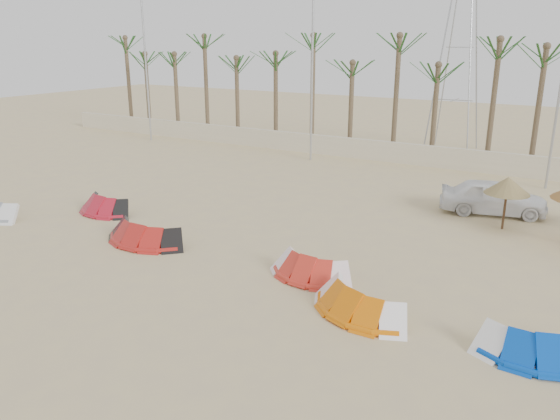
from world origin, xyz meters
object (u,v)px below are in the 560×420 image
Objects in this scene: kite_red_mid at (150,231)px; parasol_left at (508,186)px; kite_grey at (2,204)px; kite_red_right at (314,265)px; kite_orange at (362,298)px; car at (493,197)px; kite_blue at (549,340)px; kite_red_left at (108,203)px.

kite_red_mid is 14.46m from parasol_left.
kite_red_right is (15.22, 1.10, -0.00)m from kite_grey.
kite_orange is at bearing -32.22° from kite_red_right.
car reaches higher than kite_grey.
parasol_left reaches higher than kite_grey.
kite_blue is (22.42, -0.13, -0.00)m from kite_grey.
kite_blue is at bearing -177.79° from car.
parasol_left is 0.49× the size of car.
kite_grey is 1.74× the size of parasol_left.
kite_grey is 21.91m from parasol_left.
car is (15.06, 8.66, 0.36)m from kite_red_left.
parasol_left is at bearing 36.48° from kite_red_mid.
kite_red_right is at bearing 4.12° from kite_grey.
car reaches higher than kite_orange.
kite_orange is 0.99× the size of kite_blue.
parasol_left reaches higher than kite_red_mid.
kite_red_mid is 9.39m from kite_orange.
kite_grey is at bearing -146.73° from kite_red_left.
kite_grey is at bearing 179.66° from kite_blue.
parasol_left is 2.36m from car.
kite_red_mid is 14.22m from kite_blue.
kite_red_left is 4.65m from kite_red_mid.
kite_grey is 15.26m from kite_red_right.
kite_red_mid is at bearing -23.18° from kite_red_left.
parasol_left reaches higher than kite_red_right.
kite_red_mid is 7.01m from kite_red_right.
kite_red_left is 0.86× the size of kite_red_mid.
kite_red_left is at bearing 105.41° from car.
kite_orange is at bearing -103.07° from parasol_left.
kite_red_left is 0.83× the size of kite_orange.
parasol_left is at bearing -172.40° from car.
kite_red_left is 0.82× the size of kite_blue.
kite_orange is 0.80× the size of car.
car is (-0.79, 1.94, -1.09)m from parasol_left.
kite_red_left is at bearing -157.01° from parasol_left.
kite_red_right is at bearing 2.79° from kite_red_mid.
parasol_left is (4.56, 8.21, 1.45)m from kite_red_right.
kite_orange is (2.32, -1.46, 0.00)m from kite_red_right.
car is (3.77, 10.15, 0.36)m from kite_red_right.
kite_red_left is at bearing 172.48° from kite_red_right.
kite_grey is 8.25m from kite_red_mid.
car is at bearing 30.63° from kite_grey.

